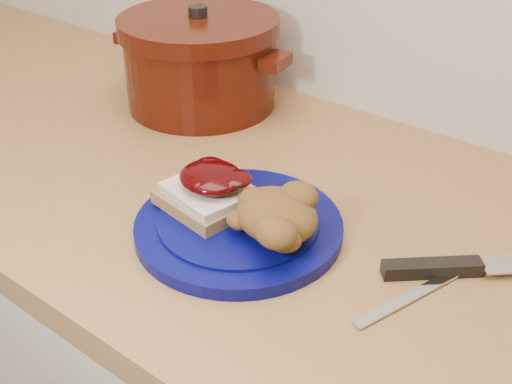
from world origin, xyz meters
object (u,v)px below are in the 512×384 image
Objects in this scene: pepper_grinder at (184,56)px; dutch_oven at (200,61)px; chef_knife at (467,266)px; plate at (239,227)px; butter_knife at (414,295)px.

dutch_oven is at bearing -15.78° from pepper_grinder.
chef_knife is at bearing -16.24° from dutch_oven.
plate and chef_knife have the same top height.
pepper_grinder is at bearing 83.94° from butter_knife.
chef_knife is 0.55m from dutch_oven.
chef_knife is 1.73× the size of pepper_grinder.
pepper_grinder reaches higher than chef_knife.
butter_knife is at bearing -23.57° from pepper_grinder.
dutch_oven is at bearing 138.80° from plate.
butter_knife is (0.21, 0.02, -0.00)m from plate.
pepper_grinder reaches higher than butter_knife.
butter_knife is at bearing -24.32° from dutch_oven.
chef_knife is 0.08m from butter_knife.
chef_knife is (0.24, 0.09, 0.00)m from plate.
plate is 1.54× the size of butter_knife.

